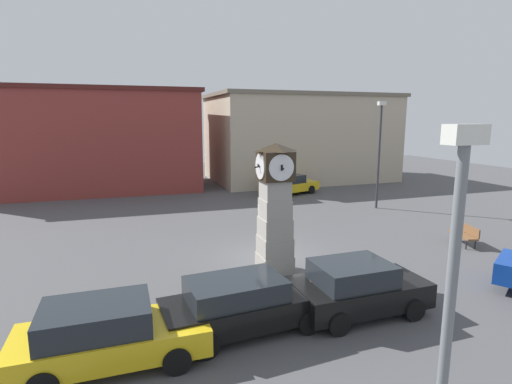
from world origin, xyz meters
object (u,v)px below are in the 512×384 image
Objects in this scene: bollard_near_tower at (351,293)px; car_navy_sedan at (108,334)px; car_by_building at (358,288)px; bollard_mid_row at (314,295)px; clock_tower at (275,209)px; car_near_tower at (245,304)px; street_lamp_far_side at (379,148)px; street_lamp_near_road at (449,308)px; bench at (465,233)px; car_end_of_row at (289,184)px.

car_navy_sedan is (-6.84, -0.74, 0.32)m from bollard_near_tower.
bollard_mid_row is at bearing 158.07° from car_by_building.
clock_tower is 1.02× the size of car_near_tower.
clock_tower is 0.72× the size of street_lamp_far_side.
car_by_building is 6.62m from street_lamp_near_road.
street_lamp_far_side is (8.95, 11.87, 3.03)m from car_by_building.
car_navy_sedan is at bearing -142.26° from street_lamp_far_side.
car_by_building is at bearing -97.63° from bollard_near_tower.
car_navy_sedan is 1.11× the size of car_by_building.
bollard_mid_row is at bearing -131.60° from street_lamp_far_side.
street_lamp_near_road is at bearing -112.01° from bollard_near_tower.
car_near_tower is at bearing 99.57° from street_lamp_near_road.
bollard_mid_row is (-0.03, -3.26, -1.86)m from clock_tower.
bollard_mid_row reaches higher than bench.
clock_tower is at bearing -177.49° from bench.
street_lamp_far_side is (12.33, 11.74, 3.06)m from car_near_tower.
street_lamp_near_road reaches higher than car_near_tower.
bench is at bearing 2.51° from clock_tower.
clock_tower is at bearing 89.53° from bollard_mid_row.
car_navy_sedan is 20.14m from street_lamp_far_side.
car_by_building is 2.32× the size of bench.
bollard_mid_row is 5.68m from car_navy_sedan.
car_end_of_row is (6.64, 17.51, 0.22)m from bollard_mid_row.
bollard_near_tower is at bearing 5.03° from car_near_tower.
car_near_tower is (3.41, 0.44, -0.00)m from car_navy_sedan.
bench is at bearing 42.71° from street_lamp_near_road.
street_lamp_near_road is at bearing -50.65° from car_navy_sedan.
street_lamp_far_side reaches higher than car_navy_sedan.
car_by_building is at bearing -153.27° from bench.
street_lamp_near_road is at bearing -80.43° from car_near_tower.
car_near_tower is at bearing 7.36° from car_navy_sedan.
bollard_mid_row is (-1.22, 0.04, 0.09)m from bollard_near_tower.
street_lamp_near_road reaches higher than car_by_building.
car_by_building reaches higher than bench.
car_navy_sedan reaches higher than bollard_near_tower.
bench is (8.15, 3.71, 0.08)m from bollard_near_tower.
clock_tower is 15.80m from car_end_of_row.
car_end_of_row is at bearing 69.23° from bollard_mid_row.
clock_tower is 0.86× the size of street_lamp_near_road.
car_navy_sedan is 22.02m from car_end_of_row.
bollard_mid_row is 15.59m from street_lamp_far_side.
car_end_of_row is 2.90× the size of bench.
street_lamp_near_road is at bearing -137.29° from bench.
car_near_tower is at bearing -121.88° from clock_tower.
car_end_of_row is 7.68m from street_lamp_far_side.
car_by_building is at bearing -2.07° from car_near_tower.
bollard_near_tower is 1.23m from bollard_mid_row.
car_near_tower is at bearing -116.37° from car_end_of_row.
car_navy_sedan is 6.79m from car_by_building.
bollard_mid_row is 0.27× the size of car_by_building.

